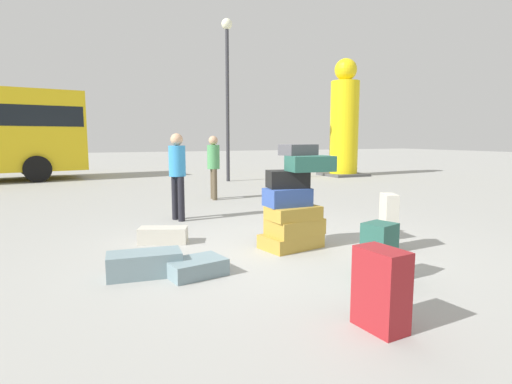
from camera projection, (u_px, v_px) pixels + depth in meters
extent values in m
plane|color=#9E9E99|center=(281.00, 249.00, 5.65)|extent=(80.00, 80.00, 0.00)
cube|color=#B28C33|center=(291.00, 241.00, 5.68)|extent=(0.88, 0.66, 0.19)
cube|color=#B28C33|center=(295.00, 226.00, 5.66)|extent=(0.80, 0.58, 0.22)
cube|color=#B28C33|center=(293.00, 213.00, 5.60)|extent=(0.72, 0.50, 0.18)
cube|color=#334F99|center=(287.00, 197.00, 5.62)|extent=(0.60, 0.39, 0.24)
cube|color=black|center=(288.00, 179.00, 5.67)|extent=(0.60, 0.45, 0.24)
cube|color=#26594C|center=(310.00, 164.00, 5.51)|extent=(0.63, 0.45, 0.21)
cube|color=#4C4C51|center=(298.00, 150.00, 5.69)|extent=(0.52, 0.38, 0.15)
cube|color=gray|center=(196.00, 267.00, 4.55)|extent=(0.69, 0.53, 0.18)
cube|color=beige|center=(388.00, 222.00, 5.54)|extent=(0.28, 0.36, 0.76)
cube|color=#26594C|center=(379.00, 252.00, 4.38)|extent=(0.38, 0.36, 0.62)
cube|color=gray|center=(144.00, 264.00, 4.53)|extent=(0.82, 0.45, 0.27)
cube|color=beige|center=(163.00, 235.00, 5.94)|extent=(0.74, 0.53, 0.23)
cube|color=maroon|center=(381.00, 289.00, 3.24)|extent=(0.29, 0.43, 0.65)
cylinder|color=black|center=(175.00, 198.00, 7.62)|extent=(0.12, 0.12, 0.81)
cylinder|color=black|center=(181.00, 199.00, 7.45)|extent=(0.12, 0.12, 0.81)
cylinder|color=#338CCC|center=(177.00, 161.00, 7.44)|extent=(0.30, 0.30, 0.55)
sphere|color=tan|center=(177.00, 139.00, 7.39)|extent=(0.22, 0.22, 0.22)
cylinder|color=brown|center=(213.00, 184.00, 10.21)|extent=(0.12, 0.12, 0.75)
cylinder|color=brown|center=(215.00, 185.00, 10.00)|extent=(0.12, 0.12, 0.75)
cylinder|color=#4C9959|center=(213.00, 157.00, 10.01)|extent=(0.30, 0.30, 0.58)
sphere|color=tan|center=(213.00, 140.00, 9.96)|extent=(0.22, 0.22, 0.22)
cylinder|color=yellow|center=(344.00, 129.00, 16.28)|extent=(1.11, 1.11, 3.69)
sphere|color=yellow|center=(346.00, 70.00, 15.98)|extent=(0.86, 0.86, 0.86)
cube|color=#4C4C4C|center=(343.00, 174.00, 16.51)|extent=(1.55, 1.55, 0.10)
cylinder|color=black|center=(31.00, 165.00, 16.10)|extent=(0.93, 0.39, 0.90)
cylinder|color=black|center=(37.00, 169.00, 14.02)|extent=(0.93, 0.39, 0.90)
cylinder|color=#333338|center=(228.00, 106.00, 14.07)|extent=(0.12, 0.12, 5.14)
sphere|color=#F2F2CC|center=(227.00, 24.00, 13.72)|extent=(0.36, 0.36, 0.36)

